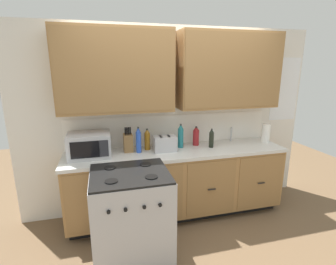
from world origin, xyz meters
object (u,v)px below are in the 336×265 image
at_px(paper_towel_roll, 266,133).
at_px(bottle_blue, 139,140).
at_px(stove_range, 132,216).
at_px(toaster, 165,144).
at_px(bottle_teal, 181,136).
at_px(bottle_red, 196,136).
at_px(microwave, 89,145).
at_px(bottle_amber, 147,139).
at_px(knife_block, 128,142).
at_px(bottle_dark, 211,138).

xyz_separation_m(paper_towel_roll, bottle_blue, (-1.78, 0.00, 0.03)).
bearing_deg(stove_range, bottle_blue, 74.73).
relative_size(toaster, bottle_blue, 0.87).
xyz_separation_m(bottle_teal, bottle_red, (0.23, 0.05, -0.03)).
xyz_separation_m(microwave, bottle_teal, (1.13, 0.06, 0.01)).
relative_size(bottle_red, bottle_amber, 0.95).
bearing_deg(bottle_blue, bottle_teal, 6.27).
height_order(bottle_blue, bottle_red, bottle_blue).
height_order(bottle_teal, bottle_red, bottle_teal).
distance_m(bottle_teal, bottle_amber, 0.44).
xyz_separation_m(paper_towel_roll, bottle_red, (-0.99, 0.11, -0.00)).
xyz_separation_m(knife_block, bottle_teal, (0.68, -0.01, 0.04)).
bearing_deg(knife_block, bottle_teal, -0.85).
height_order(stove_range, bottle_teal, bottle_teal).
bearing_deg(knife_block, bottle_red, 2.25).
relative_size(stove_range, toaster, 3.39).
bearing_deg(bottle_teal, toaster, -159.60).
bearing_deg(bottle_dark, bottle_red, 138.53).
bearing_deg(bottle_red, bottle_teal, -168.77).
xyz_separation_m(stove_range, paper_towel_roll, (1.97, 0.68, 0.56)).
bearing_deg(bottle_dark, bottle_amber, 171.77).
bearing_deg(bottle_dark, microwave, 178.52).
bearing_deg(paper_towel_roll, stove_range, -160.95).
distance_m(stove_range, bottle_red, 1.37).
height_order(toaster, bottle_red, bottle_red).
bearing_deg(bottle_blue, toaster, -4.57).
relative_size(paper_towel_roll, bottle_amber, 0.96).
height_order(paper_towel_roll, bottle_blue, bottle_blue).
bearing_deg(stove_range, knife_block, 84.96).
distance_m(microwave, paper_towel_roll, 2.35).
bearing_deg(microwave, bottle_blue, -0.42).
distance_m(paper_towel_roll, bottle_amber, 1.66).
relative_size(toaster, bottle_red, 1.09).
height_order(microwave, toaster, microwave).
bearing_deg(bottle_amber, toaster, -28.73).
height_order(bottle_red, bottle_amber, bottle_amber).
xyz_separation_m(microwave, bottle_dark, (1.52, -0.04, -0.02)).
bearing_deg(bottle_teal, paper_towel_roll, -3.01).
xyz_separation_m(bottle_blue, bottle_teal, (0.56, 0.06, -0.00)).
distance_m(toaster, bottle_blue, 0.33).
relative_size(toaster, paper_towel_roll, 1.08).
bearing_deg(microwave, stove_range, -60.43).
height_order(bottle_dark, bottle_teal, bottle_teal).
distance_m(microwave, knife_block, 0.46).
xyz_separation_m(toaster, bottle_red, (0.46, 0.13, 0.03)).
bearing_deg(bottle_blue, microwave, 179.58).
bearing_deg(bottle_amber, bottle_teal, -3.02).
bearing_deg(bottle_dark, toaster, 179.15).
relative_size(stove_range, bottle_amber, 3.50).
height_order(bottle_teal, bottle_amber, bottle_teal).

